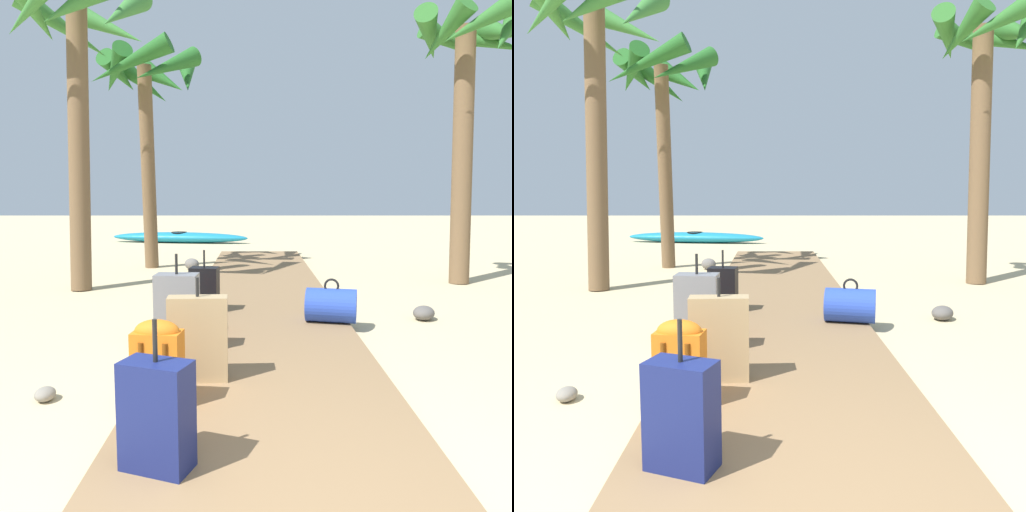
# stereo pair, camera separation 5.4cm
# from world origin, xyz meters

# --- Properties ---
(ground_plane) EXTENTS (60.00, 60.00, 0.00)m
(ground_plane) POSITION_xyz_m (0.00, 4.32, 0.00)
(ground_plane) COLOR #CCB789
(boardwalk) EXTENTS (1.84, 10.79, 0.08)m
(boardwalk) POSITION_xyz_m (0.00, 5.40, 0.04)
(boardwalk) COLOR olive
(boardwalk) RESTS_ON ground
(suitcase_tan) EXTENTS (0.44, 0.18, 0.77)m
(suitcase_tan) POSITION_xyz_m (-0.51, 2.17, 0.39)
(suitcase_tan) COLOR tan
(suitcase_tan) RESTS_ON boardwalk
(suitcase_navy) EXTENTS (0.39, 0.30, 0.76)m
(suitcase_navy) POSITION_xyz_m (-0.57, 0.94, 0.36)
(suitcase_navy) COLOR navy
(suitcase_navy) RESTS_ON boardwalk
(duffel_bag_red) EXTENTS (0.57, 0.44, 0.43)m
(duffel_bag_red) POSITION_xyz_m (-0.80, 3.49, 0.24)
(duffel_bag_red) COLOR red
(duffel_bag_red) RESTS_ON boardwalk
(suitcase_black) EXTENTS (0.35, 0.26, 0.73)m
(suitcase_black) POSITION_xyz_m (-0.69, 4.39, 0.34)
(suitcase_black) COLOR black
(suitcase_black) RESTS_ON boardwalk
(backpack_orange) EXTENTS (0.34, 0.23, 0.57)m
(backpack_orange) POSITION_xyz_m (-0.72, 1.72, 0.38)
(backpack_orange) COLOR orange
(backpack_orange) RESTS_ON boardwalk
(suitcase_grey) EXTENTS (0.38, 0.25, 0.86)m
(suitcase_grey) POSITION_xyz_m (-0.77, 2.86, 0.42)
(suitcase_grey) COLOR slate
(suitcase_grey) RESTS_ON boardwalk
(duffel_bag_blue) EXTENTS (0.60, 0.47, 0.48)m
(duffel_bag_blue) POSITION_xyz_m (0.73, 3.89, 0.26)
(duffel_bag_blue) COLOR #2847B7
(duffel_bag_blue) RESTS_ON boardwalk
(palm_tree_near_left) EXTENTS (2.17, 2.21, 4.62)m
(palm_tree_near_left) POSITION_xyz_m (-2.72, 6.33, 3.52)
(palm_tree_near_left) COLOR brown
(palm_tree_near_left) RESTS_ON ground
(palm_tree_far_left) EXTENTS (2.07, 2.01, 4.24)m
(palm_tree_far_left) POSITION_xyz_m (-2.11, 8.37, 3.37)
(palm_tree_far_left) COLOR brown
(palm_tree_far_left) RESTS_ON ground
(palm_tree_near_right) EXTENTS (2.13, 2.11, 4.44)m
(palm_tree_near_right) POSITION_xyz_m (3.32, 6.86, 3.43)
(palm_tree_near_right) COLOR brown
(palm_tree_near_right) RESTS_ON ground
(kayak) EXTENTS (4.29, 1.36, 0.33)m
(kayak) POSITION_xyz_m (-2.41, 13.88, 0.16)
(kayak) COLOR teal
(kayak) RESTS_ON ground
(rock_left_mid) EXTENTS (0.16, 0.19, 0.10)m
(rock_left_mid) POSITION_xyz_m (-1.57, 1.97, 0.05)
(rock_left_mid) COLOR gray
(rock_left_mid) RESTS_ON ground
(rock_left_near) EXTENTS (0.38, 0.35, 0.22)m
(rock_left_near) POSITION_xyz_m (-1.33, 8.29, 0.11)
(rock_left_near) COLOR slate
(rock_left_near) RESTS_ON ground
(rock_right_near) EXTENTS (0.36, 0.38, 0.16)m
(rock_right_near) POSITION_xyz_m (1.87, 4.30, 0.08)
(rock_right_near) COLOR #5B5651
(rock_right_near) RESTS_ON ground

